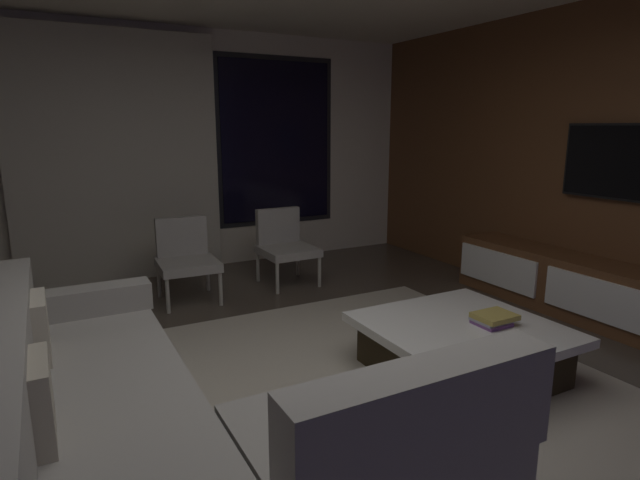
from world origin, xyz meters
TOP-DOWN VIEW (x-y plane):
  - floor at (0.00, 0.00)m, footprint 9.20×9.20m
  - back_wall_with_window at (-0.06, 3.62)m, footprint 6.60×0.30m
  - area_rug at (0.35, -0.10)m, footprint 3.20×3.80m
  - sectional_couch at (-0.89, -0.11)m, footprint 1.98×2.50m
  - coffee_table at (1.09, 0.06)m, footprint 1.16×1.16m
  - book_stack_on_coffee_table at (1.26, -0.03)m, footprint 0.26×0.22m
  - accent_chair_near_window at (0.93, 2.57)m, footprint 0.55×0.57m
  - accent_chair_by_curtain at (-0.13, 2.51)m, footprint 0.56×0.58m
  - media_console at (2.77, 0.05)m, footprint 0.46×3.10m
  - mounted_tv at (2.95, 0.25)m, footprint 0.05×1.09m

SIDE VIEW (x-z plane):
  - floor at x=0.00m, z-range 0.00..0.00m
  - area_rug at x=0.35m, z-range 0.00..0.01m
  - coffee_table at x=1.09m, z-range 0.01..0.37m
  - media_console at x=2.77m, z-range -0.01..0.51m
  - sectional_couch at x=-0.89m, z-range -0.12..0.70m
  - book_stack_on_coffee_table at x=1.26m, z-range 0.36..0.44m
  - accent_chair_near_window at x=0.93m, z-range 0.04..0.82m
  - accent_chair_by_curtain at x=-0.13m, z-range 0.04..0.82m
  - back_wall_with_window at x=-0.06m, z-range -0.01..2.69m
  - mounted_tv at x=2.95m, z-range 1.04..1.66m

